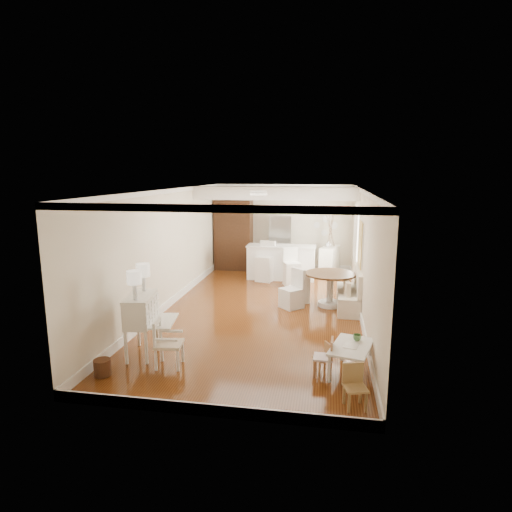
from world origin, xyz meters
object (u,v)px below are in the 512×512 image
(bar_stool_left, at_px, (265,261))
(dining_table, at_px, (330,290))
(gustavian_armchair, at_px, (169,343))
(slip_chair_near, at_px, (292,289))
(secretary_bureau, at_px, (141,325))
(fridge, at_px, (291,244))
(wicker_basket, at_px, (102,367))
(slip_chair_far, at_px, (299,287))
(breakfast_counter, at_px, (281,262))
(bar_stool_right, at_px, (292,267))
(kids_chair_a, at_px, (322,358))
(kids_chair_b, at_px, (323,357))
(pantry_cabinet, at_px, (234,235))
(sideboard, at_px, (329,261))
(kids_chair_c, at_px, (355,387))
(kids_table, at_px, (351,360))

(bar_stool_left, bearing_deg, dining_table, -34.31)
(gustavian_armchair, bearing_deg, slip_chair_near, -33.24)
(secretary_bureau, distance_m, fridge, 7.22)
(wicker_basket, relative_size, slip_chair_far, 0.32)
(wicker_basket, height_order, breakfast_counter, breakfast_counter)
(breakfast_counter, height_order, bar_stool_right, bar_stool_right)
(slip_chair_far, bearing_deg, kids_chair_a, 64.30)
(kids_chair_b, distance_m, pantry_cabinet, 7.89)
(bar_stool_left, height_order, fridge, fridge)
(slip_chair_far, distance_m, bar_stool_left, 2.32)
(bar_stool_right, bearing_deg, fridge, 75.18)
(fridge, height_order, sideboard, fridge)
(kids_chair_c, height_order, dining_table, dining_table)
(kids_table, height_order, kids_chair_c, kids_chair_c)
(secretary_bureau, bearing_deg, wicker_basket, -118.17)
(gustavian_armchair, relative_size, bar_stool_right, 0.75)
(slip_chair_near, height_order, fridge, fridge)
(bar_stool_left, xyz_separation_m, sideboard, (1.88, 1.03, -0.13))
(kids_table, xyz_separation_m, kids_chair_c, (0.01, -1.03, 0.07))
(secretary_bureau, distance_m, bar_stool_left, 5.73)
(slip_chair_far, bearing_deg, slip_chair_near, 36.14)
(gustavian_armchair, xyz_separation_m, slip_chair_near, (1.72, 3.48, 0.07))
(kids_table, relative_size, kids_chair_c, 1.55)
(secretary_bureau, height_order, slip_chair_far, secretary_bureau)
(kids_chair_c, distance_m, pantry_cabinet, 8.89)
(wicker_basket, bearing_deg, dining_table, 50.16)
(secretary_bureau, distance_m, kids_table, 3.62)
(secretary_bureau, relative_size, pantry_cabinet, 0.48)
(fridge, bearing_deg, secretary_bureau, -106.10)
(dining_table, relative_size, sideboard, 1.26)
(secretary_bureau, xyz_separation_m, slip_chair_near, (2.36, 3.12, -0.08))
(slip_chair_near, distance_m, sideboard, 3.58)
(gustavian_armchair, bearing_deg, breakfast_counter, -17.42)
(kids_chair_b, bearing_deg, sideboard, -178.07)
(bar_stool_left, bearing_deg, slip_chair_far, -45.70)
(secretary_bureau, height_order, bar_stool_left, bar_stool_left)
(bar_stool_right, height_order, sideboard, bar_stool_right)
(slip_chair_near, xyz_separation_m, fridge, (-0.36, 3.81, 0.43))
(kids_chair_b, xyz_separation_m, fridge, (-1.16, 7.19, 0.59))
(wicker_basket, bearing_deg, pantry_cabinet, 87.12)
(kids_table, height_order, kids_chair_b, kids_chair_b)
(wicker_basket, xyz_separation_m, bar_stool_left, (1.65, 6.43, 0.46))
(gustavian_armchair, height_order, fridge, fridge)
(kids_table, xyz_separation_m, slip_chair_near, (-1.24, 3.26, 0.23))
(kids_chair_c, xyz_separation_m, sideboard, (-0.37, 7.76, 0.15))
(kids_chair_a, relative_size, breakfast_counter, 0.24)
(kids_chair_b, height_order, slip_chair_near, slip_chair_near)
(sideboard, bearing_deg, secretary_bureau, -101.25)
(gustavian_armchair, relative_size, kids_chair_a, 1.60)
(kids_chair_b, bearing_deg, bar_stool_right, -167.25)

